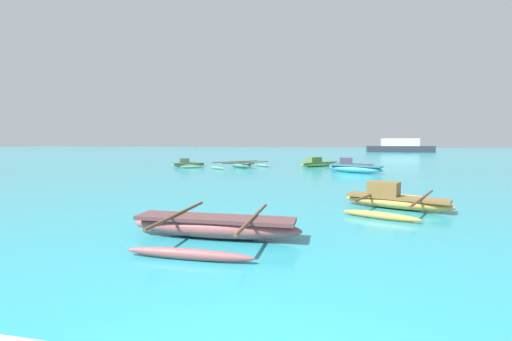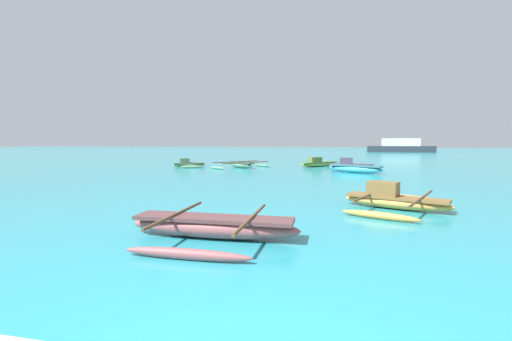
# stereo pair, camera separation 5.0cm
# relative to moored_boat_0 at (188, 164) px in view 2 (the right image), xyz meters

# --- Properties ---
(moored_boat_0) EXTENTS (3.10, 3.61, 0.70)m
(moored_boat_0) POSITION_rel_moored_boat_0_xyz_m (0.00, 0.00, 0.00)
(moored_boat_0) COLOR #7CAB76
(moored_boat_0) RESTS_ON ground_plane
(moored_boat_1) EXTENTS (3.35, 3.68, 0.85)m
(moored_boat_1) POSITION_rel_moored_boat_0_xyz_m (12.80, 0.37, 0.05)
(moored_boat_1) COLOR slate
(moored_boat_1) RESTS_ON ground_plane
(moored_boat_2) EXTENTS (3.34, 4.20, 0.81)m
(moored_boat_2) POSITION_rel_moored_boat_0_xyz_m (13.18, -14.87, 0.03)
(moored_boat_2) COLOR gold
(moored_boat_2) RESTS_ON ground_plane
(moored_boat_3) EXTENTS (3.58, 2.38, 0.50)m
(moored_boat_3) POSITION_rel_moored_boat_0_xyz_m (12.92, -2.67, 0.04)
(moored_boat_3) COLOR #3FA9BB
(moored_boat_3) RESTS_ON ground_plane
(moored_boat_4) EXTENTS (3.74, 3.02, 0.51)m
(moored_boat_4) POSITION_rel_moored_boat_0_xyz_m (8.82, -19.07, 0.01)
(moored_boat_4) COLOR #955254
(moored_boat_4) RESTS_ON ground_plane
(moored_boat_5) EXTENTS (4.44, 4.75, 0.48)m
(moored_boat_5) POSITION_rel_moored_boat_0_xyz_m (4.49, -0.17, -0.00)
(moored_boat_5) COLOR slate
(moored_boat_5) RESTS_ON ground_plane
(moored_boat_6) EXTENTS (3.25, 3.46, 0.78)m
(moored_boat_6) POSITION_rel_moored_boat_0_xyz_m (10.33, 2.54, 0.05)
(moored_boat_6) COLOR #92BB4F
(moored_boat_6) RESTS_ON ground_plane
(distant_ferry) EXTENTS (11.88, 2.61, 2.61)m
(distant_ferry) POSITION_rel_moored_boat_0_xyz_m (24.29, 43.14, 0.83)
(distant_ferry) COLOR #2D333D
(distant_ferry) RESTS_ON ground_plane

